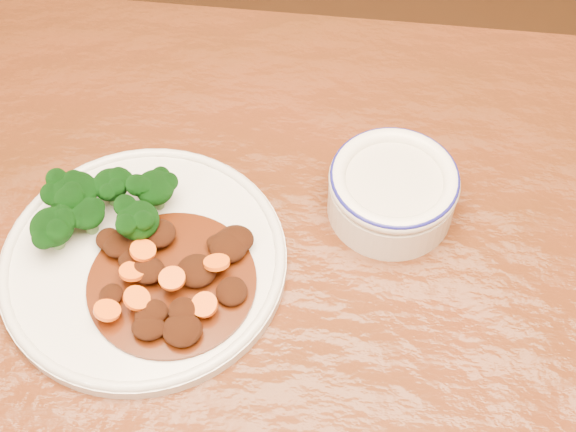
{
  "coord_description": "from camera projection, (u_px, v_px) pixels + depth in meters",
  "views": [
    {
      "loc": [
        -0.01,
        -0.37,
        1.45
      ],
      "look_at": [
        -0.04,
        0.11,
        0.77
      ],
      "focal_mm": 50.0,
      "sensor_mm": 36.0,
      "label": 1
    }
  ],
  "objects": [
    {
      "name": "dip_bowl",
      "position": [
        392.0,
        190.0,
        0.83
      ],
      "size": [
        0.14,
        0.14,
        0.06
      ],
      "rotation": [
        0.0,
        0.0,
        0.01
      ],
      "color": "white",
      "rests_on": "dining_table"
    },
    {
      "name": "dining_table",
      "position": [
        321.0,
        360.0,
        0.85
      ],
      "size": [
        1.54,
        0.96,
        0.75
      ],
      "rotation": [
        0.0,
        0.0,
        -0.04
      ],
      "color": "#57220F",
      "rests_on": "ground"
    },
    {
      "name": "mince_stew",
      "position": [
        174.0,
        275.0,
        0.79
      ],
      "size": [
        0.17,
        0.17,
        0.03
      ],
      "color": "#431807",
      "rests_on": "dinner_plate"
    },
    {
      "name": "broccoli_florets",
      "position": [
        96.0,
        203.0,
        0.81
      ],
      "size": [
        0.14,
        0.1,
        0.05
      ],
      "color": "#61944C",
      "rests_on": "dinner_plate"
    },
    {
      "name": "dinner_plate",
      "position": [
        144.0,
        260.0,
        0.81
      ],
      "size": [
        0.29,
        0.29,
        0.02
      ],
      "rotation": [
        0.0,
        0.0,
        0.25
      ],
      "color": "silver",
      "rests_on": "dining_table"
    }
  ]
}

